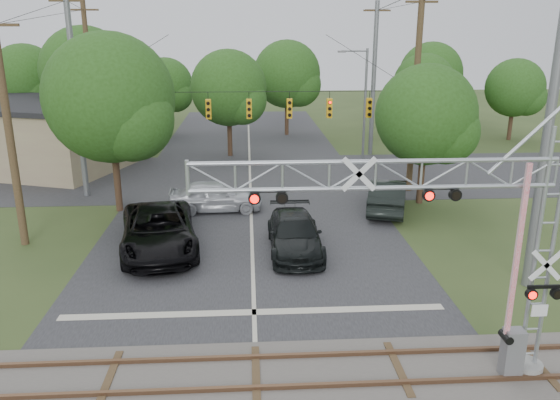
{
  "coord_description": "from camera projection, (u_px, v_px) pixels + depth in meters",
  "views": [
    {
      "loc": [
        -0.12,
        -11.03,
        9.05
      ],
      "look_at": [
        1.0,
        7.5,
        3.37
      ],
      "focal_mm": 35.0,
      "sensor_mm": 36.0,
      "label": 1
    }
  ],
  "objects": [
    {
      "name": "road_main",
      "position": [
        253.0,
        260.0,
        22.72
      ],
      "size": [
        14.0,
        90.0,
        0.02
      ],
      "primitive_type": "cube",
      "color": "#27282A",
      "rests_on": "ground"
    },
    {
      "name": "road_cross",
      "position": [
        250.0,
        176.0,
        36.09
      ],
      "size": [
        90.0,
        12.0,
        0.02
      ],
      "primitive_type": "cube",
      "color": "#27282A",
      "rests_on": "ground"
    },
    {
      "name": "railroad_track",
      "position": [
        256.0,
        374.0,
        15.08
      ],
      "size": [
        90.0,
        3.2,
        0.17
      ],
      "color": "#514C46",
      "rests_on": "ground"
    },
    {
      "name": "crossing_gantry",
      "position": [
        440.0,
        233.0,
        13.78
      ],
      "size": [
        9.61,
        0.88,
        6.89
      ],
      "color": "gray",
      "rests_on": "ground"
    },
    {
      "name": "traffic_signal_span",
      "position": [
        265.0,
        98.0,
        30.69
      ],
      "size": [
        19.34,
        0.36,
        11.5
      ],
      "color": "slate",
      "rests_on": "ground"
    },
    {
      "name": "pickup_black",
      "position": [
        159.0,
        230.0,
        23.5
      ],
      "size": [
        4.18,
        7.12,
        1.86
      ],
      "primitive_type": "imported",
      "rotation": [
        0.0,
        0.0,
        0.17
      ],
      "color": "black",
      "rests_on": "ground"
    },
    {
      "name": "car_dark",
      "position": [
        295.0,
        234.0,
        23.44
      ],
      "size": [
        2.24,
        5.42,
        1.57
      ],
      "primitive_type": "imported",
      "rotation": [
        0.0,
        0.0,
        0.01
      ],
      "color": "black",
      "rests_on": "ground"
    },
    {
      "name": "sedan_silver",
      "position": [
        216.0,
        196.0,
        28.81
      ],
      "size": [
        4.95,
        2.14,
        1.66
      ],
      "primitive_type": "imported",
      "rotation": [
        0.0,
        0.0,
        1.61
      ],
      "color": "#B2B5BA",
      "rests_on": "ground"
    },
    {
      "name": "suv_dark",
      "position": [
        388.0,
        195.0,
        28.83
      ],
      "size": [
        3.28,
        5.53,
        1.72
      ],
      "primitive_type": "imported",
      "rotation": [
        0.0,
        0.0,
        2.84
      ],
      "color": "black",
      "rests_on": "ground"
    },
    {
      "name": "streetlight",
      "position": [
        363.0,
        100.0,
        38.67
      ],
      "size": [
        2.15,
        0.22,
        8.07
      ],
      "color": "slate",
      "rests_on": "ground"
    },
    {
      "name": "utility_poles",
      "position": [
        289.0,
        87.0,
        33.41
      ],
      "size": [
        23.89,
        30.47,
        13.06
      ],
      "color": "#40321D",
      "rests_on": "ground"
    },
    {
      "name": "treeline",
      "position": [
        200.0,
        81.0,
        41.75
      ],
      "size": [
        54.62,
        29.85,
        9.82
      ],
      "color": "#3C291B",
      "rests_on": "ground"
    }
  ]
}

